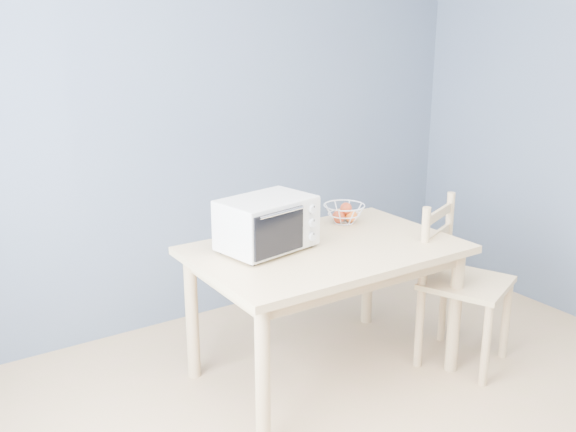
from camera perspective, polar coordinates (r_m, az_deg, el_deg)
room at (r=2.34m, az=17.64°, el=1.56°), size 4.01×4.51×2.61m
dining_table at (r=3.44m, az=3.35°, el=-4.31°), size 1.40×0.90×0.75m
toaster_oven at (r=3.29m, az=-2.13°, el=-0.70°), size 0.52×0.42×0.28m
fruit_basket at (r=3.79m, az=4.99°, el=0.28°), size 0.28×0.28×0.12m
dining_chair at (r=3.77m, az=14.92°, el=-5.94°), size 0.58×0.58×0.94m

